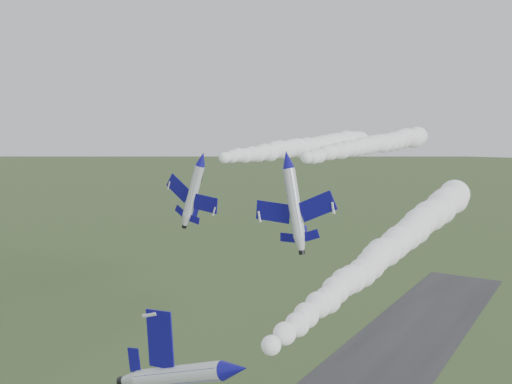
% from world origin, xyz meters
% --- Properties ---
extents(jet_lead, '(4.41, 14.02, 11.10)m').
position_xyz_m(jet_lead, '(15.49, -10.34, 33.63)').
color(jet_lead, silver).
extents(smoke_trail_jet_lead, '(8.45, 73.57, 5.57)m').
position_xyz_m(smoke_trail_jet_lead, '(15.63, 29.85, 36.77)').
color(smoke_trail_jet_lead, white).
extents(jet_pair_left, '(9.89, 12.50, 4.15)m').
position_xyz_m(jet_pair_left, '(-11.32, 21.19, 48.02)').
color(jet_pair_left, silver).
extents(smoke_trail_jet_pair_left, '(8.97, 53.06, 4.78)m').
position_xyz_m(smoke_trail_jet_pair_left, '(-9.34, 50.70, 48.79)').
color(smoke_trail_jet_pair_left, white).
extents(jet_pair_right, '(11.80, 14.37, 3.96)m').
position_xyz_m(jet_pair_right, '(2.65, 21.84, 48.34)').
color(jet_pair_right, silver).
extents(smoke_trail_jet_pair_right, '(7.61, 67.76, 4.51)m').
position_xyz_m(smoke_trail_jet_pair_right, '(1.65, 59.78, 49.33)').
color(smoke_trail_jet_pair_right, white).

